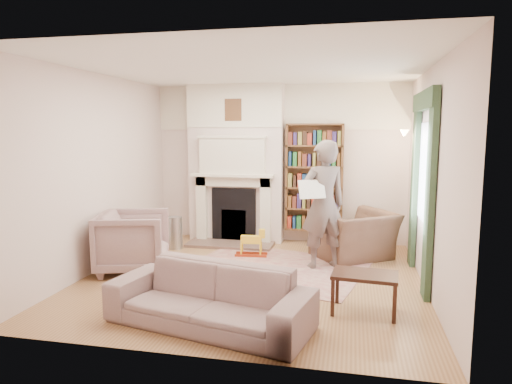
% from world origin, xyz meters
% --- Properties ---
extents(floor, '(4.50, 4.50, 0.00)m').
position_xyz_m(floor, '(0.00, 0.00, 0.00)').
color(floor, brown).
rests_on(floor, ground).
extents(ceiling, '(4.50, 4.50, 0.00)m').
position_xyz_m(ceiling, '(0.00, 0.00, 2.80)').
color(ceiling, white).
rests_on(ceiling, wall_back).
extents(wall_back, '(4.50, 0.00, 4.50)m').
position_xyz_m(wall_back, '(0.00, 2.25, 1.40)').
color(wall_back, beige).
rests_on(wall_back, floor).
extents(wall_front, '(4.50, 0.00, 4.50)m').
position_xyz_m(wall_front, '(0.00, -2.25, 1.40)').
color(wall_front, beige).
rests_on(wall_front, floor).
extents(wall_left, '(0.00, 4.50, 4.50)m').
position_xyz_m(wall_left, '(-2.25, 0.00, 1.40)').
color(wall_left, beige).
rests_on(wall_left, floor).
extents(wall_right, '(0.00, 4.50, 4.50)m').
position_xyz_m(wall_right, '(2.25, 0.00, 1.40)').
color(wall_right, beige).
rests_on(wall_right, floor).
extents(fireplace, '(1.70, 0.58, 2.80)m').
position_xyz_m(fireplace, '(-0.75, 2.05, 1.39)').
color(fireplace, beige).
rests_on(fireplace, floor).
extents(bookcase, '(1.00, 0.24, 1.85)m').
position_xyz_m(bookcase, '(0.65, 2.12, 1.18)').
color(bookcase, brown).
rests_on(bookcase, floor).
extents(window, '(0.02, 0.90, 1.30)m').
position_xyz_m(window, '(2.23, 0.40, 1.45)').
color(window, silver).
rests_on(window, wall_right).
extents(curtain_left, '(0.07, 0.32, 2.40)m').
position_xyz_m(curtain_left, '(2.20, -0.30, 1.20)').
color(curtain_left, '#2B412A').
rests_on(curtain_left, floor).
extents(curtain_right, '(0.07, 0.32, 2.40)m').
position_xyz_m(curtain_right, '(2.20, 1.10, 1.20)').
color(curtain_right, '#2B412A').
rests_on(curtain_right, floor).
extents(pelmet, '(0.09, 1.70, 0.24)m').
position_xyz_m(pelmet, '(2.19, 0.40, 2.38)').
color(pelmet, '#2B412A').
rests_on(pelmet, wall_right).
extents(wall_sconce, '(0.20, 0.24, 0.24)m').
position_xyz_m(wall_sconce, '(2.03, 1.50, 1.90)').
color(wall_sconce, gold).
rests_on(wall_sconce, wall_right).
extents(rug, '(2.87, 2.45, 0.01)m').
position_xyz_m(rug, '(0.23, 0.50, 0.01)').
color(rug, '#BCAB8E').
rests_on(rug, floor).
extents(armchair_reading, '(1.50, 1.47, 0.74)m').
position_xyz_m(armchair_reading, '(1.35, 1.28, 0.37)').
color(armchair_reading, '#452D25').
rests_on(armchair_reading, floor).
extents(armchair_left, '(1.17, 1.15, 0.86)m').
position_xyz_m(armchair_left, '(-1.72, -0.05, 0.43)').
color(armchair_left, '#A09084').
rests_on(armchair_left, floor).
extents(sofa, '(2.24, 1.27, 0.61)m').
position_xyz_m(sofa, '(-0.10, -1.59, 0.31)').
color(sofa, gray).
rests_on(sofa, floor).
extents(man_reading, '(0.81, 0.71, 1.87)m').
position_xyz_m(man_reading, '(0.90, 0.68, 0.93)').
color(man_reading, '#62534F').
rests_on(man_reading, floor).
extents(newspaper, '(0.39, 0.27, 0.26)m').
position_xyz_m(newspaper, '(0.75, 0.48, 1.18)').
color(newspaper, white).
rests_on(newspaper, man_reading).
extents(coffee_table, '(0.74, 0.51, 0.45)m').
position_xyz_m(coffee_table, '(1.47, -0.92, 0.23)').
color(coffee_table, black).
rests_on(coffee_table, floor).
extents(paraffin_heater, '(0.32, 0.32, 0.55)m').
position_xyz_m(paraffin_heater, '(-1.61, 1.24, 0.28)').
color(paraffin_heater, '#A3A6AB').
rests_on(paraffin_heater, floor).
extents(rocking_horse, '(0.53, 0.26, 0.45)m').
position_xyz_m(rocking_horse, '(-0.24, 1.03, 0.22)').
color(rocking_horse, yellow).
rests_on(rocking_horse, rug).
extents(board_game, '(0.37, 0.37, 0.03)m').
position_xyz_m(board_game, '(-0.46, -0.36, 0.03)').
color(board_game, '#EAE552').
rests_on(board_game, rug).
extents(game_box_lid, '(0.38, 0.32, 0.05)m').
position_xyz_m(game_box_lid, '(-0.88, 0.23, 0.04)').
color(game_box_lid, '#9D1F12').
rests_on(game_box_lid, rug).
extents(comic_annuals, '(0.62, 0.52, 0.02)m').
position_xyz_m(comic_annuals, '(0.29, -0.43, 0.02)').
color(comic_annuals, red).
rests_on(comic_annuals, rug).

